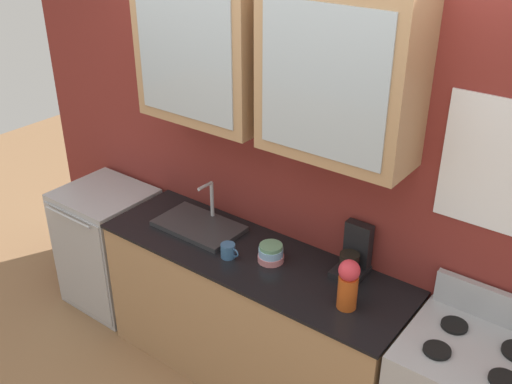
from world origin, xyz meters
name	(u,v)px	position (x,y,z in m)	size (l,w,h in m)	color
ground_plane	(252,372)	(0.00, 0.00, 0.00)	(10.00, 10.00, 0.00)	#936B47
back_wall_unit	(283,136)	(0.00, 0.30, 1.57)	(4.26, 0.43, 2.79)	maroon
counter	(251,317)	(0.00, 0.00, 0.46)	(1.95, 0.61, 0.91)	#A87F56
sink_faucet	(199,225)	(-0.45, 0.05, 0.93)	(0.55, 0.33, 0.28)	#2D2D30
bowl_stack	(271,253)	(0.12, 0.03, 0.97)	(0.15, 0.15, 0.11)	#D87F84
vase	(348,283)	(0.67, -0.07, 1.06)	(0.11, 0.11, 0.28)	#BF4C19
cup_near_sink	(228,251)	(-0.10, -0.09, 0.96)	(0.12, 0.09, 0.09)	#38608C
dishwasher	(110,247)	(-1.31, 0.00, 0.46)	(0.61, 0.60, 0.91)	#ADAFB5
coffee_maker	(354,255)	(0.55, 0.22, 1.02)	(0.17, 0.20, 0.29)	black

